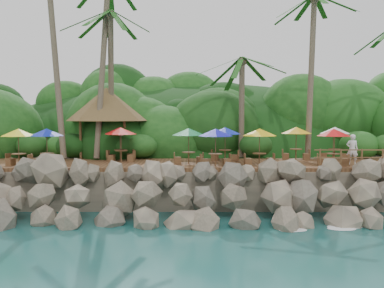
{
  "coord_description": "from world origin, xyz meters",
  "views": [
    {
      "loc": [
        0.07,
        -18.58,
        5.09
      ],
      "look_at": [
        0.0,
        6.0,
        3.4
      ],
      "focal_mm": 39.73,
      "sensor_mm": 36.0,
      "label": 1
    }
  ],
  "objects": [
    {
      "name": "terrace",
      "position": [
        0.0,
        6.0,
        2.2
      ],
      "size": [
        26.0,
        5.0,
        0.2
      ],
      "primitive_type": "cube",
      "color": "brown",
      "rests_on": "land_base"
    },
    {
      "name": "dining_clusters",
      "position": [
        0.35,
        5.8,
        4.0
      ],
      "size": [
        20.14,
        5.09,
        2.04
      ],
      "color": "brown",
      "rests_on": "terrace"
    },
    {
      "name": "palms",
      "position": [
        0.74,
        8.78,
        12.13
      ],
      "size": [
        27.75,
        7.11,
        13.62
      ],
      "color": "brown",
      "rests_on": "ground"
    },
    {
      "name": "palapa",
      "position": [
        -5.67,
        9.62,
        5.79
      ],
      "size": [
        5.39,
        5.39,
        4.6
      ],
      "color": "brown",
      "rests_on": "ground"
    },
    {
      "name": "foam_line",
      "position": [
        0.0,
        0.3,
        0.03
      ],
      "size": [
        25.2,
        0.8,
        0.06
      ],
      "color": "white",
      "rests_on": "ground"
    },
    {
      "name": "seawall",
      "position": [
        0.0,
        2.0,
        1.15
      ],
      "size": [
        29.0,
        4.0,
        2.3
      ],
      "primitive_type": null,
      "color": "gray",
      "rests_on": "ground"
    },
    {
      "name": "ground",
      "position": [
        0.0,
        0.0,
        0.0
      ],
      "size": [
        140.0,
        140.0,
        0.0
      ],
      "primitive_type": "plane",
      "color": "#19514F",
      "rests_on": "ground"
    },
    {
      "name": "railing",
      "position": [
        10.04,
        3.65,
        2.91
      ],
      "size": [
        7.2,
        0.1,
        1.0
      ],
      "color": "brown",
      "rests_on": "terrace"
    },
    {
      "name": "waiter",
      "position": [
        8.97,
        5.09,
        3.16
      ],
      "size": [
        0.71,
        0.57,
        1.71
      ],
      "primitive_type": "imported",
      "rotation": [
        0.0,
        0.0,
        2.86
      ],
      "color": "white",
      "rests_on": "terrace"
    },
    {
      "name": "jungle_foliage",
      "position": [
        0.0,
        15.0,
        0.0
      ],
      "size": [
        44.0,
        16.0,
        12.0
      ],
      "primitive_type": null,
      "color": "#143811",
      "rests_on": "ground"
    },
    {
      "name": "land_base",
      "position": [
        0.0,
        16.0,
        1.05
      ],
      "size": [
        32.0,
        25.2,
        2.1
      ],
      "primitive_type": "cube",
      "color": "gray",
      "rests_on": "ground"
    },
    {
      "name": "jungle_hill",
      "position": [
        0.0,
        23.5,
        0.0
      ],
      "size": [
        44.8,
        28.0,
        15.4
      ],
      "primitive_type": "ellipsoid",
      "color": "#143811",
      "rests_on": "ground"
    }
  ]
}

